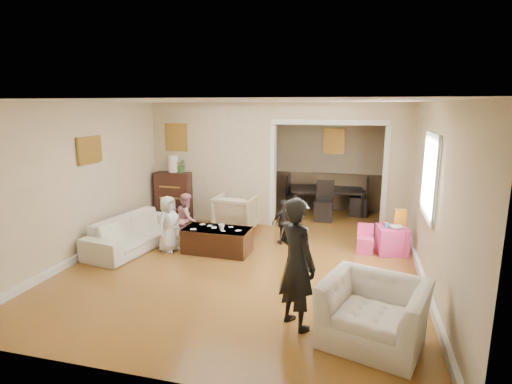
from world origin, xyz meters
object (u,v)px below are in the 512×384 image
(armchair_back, at_px, (236,213))
(sofa, at_px, (136,232))
(coffee_table, at_px, (217,240))
(dresser, at_px, (175,196))
(dining_table, at_px, (326,201))
(adult_person, at_px, (296,263))
(cyan_cup, at_px, (387,225))
(child_toddler, at_px, (284,222))
(child_kneel_a, at_px, (168,224))
(play_table, at_px, (392,240))
(child_kneel_b, at_px, (187,219))
(armchair_front, at_px, (374,313))
(table_lamp, at_px, (173,164))
(coffee_cup, at_px, (221,227))

(armchair_back, bearing_deg, sofa, 46.93)
(coffee_table, bearing_deg, dresser, 133.12)
(dining_table, distance_m, adult_person, 5.24)
(coffee_table, height_order, cyan_cup, cyan_cup)
(child_toddler, bearing_deg, sofa, -18.68)
(dining_table, bearing_deg, child_kneel_a, -138.65)
(sofa, relative_size, coffee_table, 1.72)
(cyan_cup, height_order, child_toddler, child_toddler)
(sofa, xyz_separation_m, adult_person, (3.23, -1.94, 0.49))
(dining_table, bearing_deg, dresser, -168.63)
(armchair_back, bearing_deg, dresser, -13.61)
(sofa, distance_m, play_table, 4.56)
(armchair_back, relative_size, child_kneel_b, 0.85)
(armchair_back, distance_m, armchair_front, 4.41)
(armchair_front, height_order, dresser, dresser)
(adult_person, relative_size, child_kneel_a, 1.55)
(coffee_table, distance_m, dining_table, 3.54)
(armchair_back, bearing_deg, cyan_cup, 169.48)
(dresser, height_order, play_table, dresser)
(armchair_back, xyz_separation_m, coffee_table, (0.06, -1.32, -0.16))
(cyan_cup, distance_m, dining_table, 2.76)
(armchair_front, bearing_deg, armchair_back, 144.02)
(cyan_cup, bearing_deg, armchair_front, -95.47)
(sofa, distance_m, armchair_back, 2.05)
(table_lamp, distance_m, child_kneel_a, 2.20)
(coffee_cup, relative_size, dining_table, 0.06)
(child_kneel_b, bearing_deg, dresser, 15.16)
(dresser, relative_size, adult_person, 0.70)
(coffee_table, xyz_separation_m, cyan_cup, (2.87, 0.70, 0.30))
(cyan_cup, bearing_deg, play_table, 26.57)
(armchair_front, xyz_separation_m, dresser, (-4.23, 3.95, 0.20))
(cyan_cup, distance_m, child_kneel_b, 3.59)
(cyan_cup, xyz_separation_m, adult_person, (-1.15, -2.77, 0.26))
(child_kneel_b, bearing_deg, coffee_cup, -131.41)
(armchair_back, height_order, adult_person, adult_person)
(coffee_cup, bearing_deg, armchair_front, -40.72)
(armchair_front, height_order, dining_table, armchair_front)
(child_toddler, bearing_deg, child_kneel_b, -23.36)
(sofa, height_order, dining_table, dining_table)
(coffee_cup, bearing_deg, cyan_cup, 15.07)
(coffee_table, height_order, child_kneel_a, child_kneel_a)
(cyan_cup, relative_size, child_kneel_a, 0.08)
(coffee_cup, height_order, adult_person, adult_person)
(child_kneel_a, bearing_deg, table_lamp, 34.80)
(armchair_back, xyz_separation_m, child_kneel_b, (-0.64, -1.02, 0.11))
(play_table, distance_m, dining_table, 2.75)
(play_table, distance_m, cyan_cup, 0.30)
(adult_person, bearing_deg, sofa, 10.13)
(cyan_cup, relative_size, adult_person, 0.05)
(table_lamp, xyz_separation_m, coffee_cup, (1.74, -1.80, -0.79))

